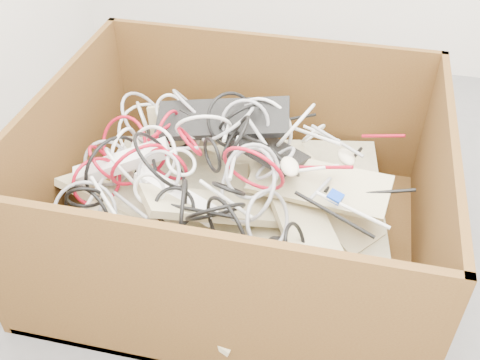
% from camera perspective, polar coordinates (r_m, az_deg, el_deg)
% --- Properties ---
extents(ground, '(3.00, 3.00, 0.00)m').
position_cam_1_polar(ground, '(2.09, 6.99, -7.68)').
color(ground, '#59595C').
rests_on(ground, ground).
extents(cardboard_box, '(1.30, 1.08, 0.62)m').
position_cam_1_polar(cardboard_box, '(2.01, -0.64, -3.65)').
color(cardboard_box, '#412810').
rests_on(cardboard_box, ground).
extents(keyboard_pile, '(1.14, 0.91, 0.40)m').
position_cam_1_polar(keyboard_pile, '(1.93, -0.23, -0.44)').
color(keyboard_pile, tan).
rests_on(keyboard_pile, cardboard_box).
extents(mice_scatter, '(0.82, 0.65, 0.22)m').
position_cam_1_polar(mice_scatter, '(1.86, -1.33, 0.19)').
color(mice_scatter, beige).
rests_on(mice_scatter, keyboard_pile).
extents(power_strip_left, '(0.33, 0.19, 0.14)m').
position_cam_1_polar(power_strip_left, '(1.93, -11.89, 1.78)').
color(power_strip_left, white).
rests_on(power_strip_left, keyboard_pile).
extents(power_strip_right, '(0.30, 0.15, 0.10)m').
position_cam_1_polar(power_strip_right, '(1.81, -6.46, -1.58)').
color(power_strip_right, white).
rests_on(power_strip_right, keyboard_pile).
extents(vga_plug, '(0.06, 0.06, 0.03)m').
position_cam_1_polar(vga_plug, '(1.78, 9.62, -1.71)').
color(vga_plug, '#0C38C2').
rests_on(vga_plug, keyboard_pile).
extents(cable_tangle, '(1.15, 0.86, 0.47)m').
position_cam_1_polar(cable_tangle, '(1.87, -5.25, 2.15)').
color(cable_tangle, '#A40B1E').
rests_on(cable_tangle, keyboard_pile).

